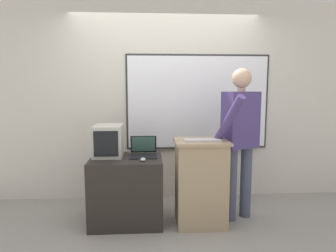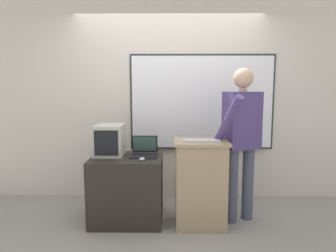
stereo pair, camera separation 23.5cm
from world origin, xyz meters
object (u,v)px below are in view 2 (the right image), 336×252
(laptop, at_px, (144,150))
(side_desk, at_px, (127,188))
(lectern_podium, at_px, (200,183))
(person_presenter, at_px, (242,134))
(crt_monitor, at_px, (110,140))
(computer_mouse_by_laptop, at_px, (142,159))
(wireless_keyboard, at_px, (202,141))

(laptop, bearing_deg, side_desk, -154.32)
(side_desk, bearing_deg, laptop, 25.68)
(lectern_podium, xyz_separation_m, person_presenter, (0.47, 0.12, 0.53))
(laptop, height_order, crt_monitor, crt_monitor)
(person_presenter, bearing_deg, crt_monitor, 152.75)
(computer_mouse_by_laptop, xyz_separation_m, crt_monitor, (-0.40, 0.27, 0.16))
(laptop, xyz_separation_m, crt_monitor, (-0.40, 0.01, 0.12))
(laptop, relative_size, wireless_keyboard, 0.84)
(side_desk, bearing_deg, crt_monitor, 154.15)
(side_desk, bearing_deg, computer_mouse_by_laptop, -42.19)
(laptop, bearing_deg, crt_monitor, 178.62)
(lectern_podium, height_order, computer_mouse_by_laptop, lectern_podium)
(laptop, height_order, wireless_keyboard, wireless_keyboard)
(crt_monitor, bearing_deg, lectern_podium, -12.17)
(side_desk, relative_size, wireless_keyboard, 2.00)
(lectern_podium, bearing_deg, side_desk, 171.60)
(computer_mouse_by_laptop, height_order, crt_monitor, crt_monitor)
(lectern_podium, height_order, crt_monitor, crt_monitor)
(side_desk, bearing_deg, lectern_podium, -8.40)
(lectern_podium, bearing_deg, computer_mouse_by_laptop, -175.47)
(person_presenter, xyz_separation_m, laptop, (-1.11, 0.10, -0.20))
(wireless_keyboard, xyz_separation_m, crt_monitor, (-1.04, 0.28, -0.04))
(lectern_podium, relative_size, crt_monitor, 2.32)
(side_desk, distance_m, laptop, 0.48)
(person_presenter, height_order, crt_monitor, person_presenter)
(lectern_podium, bearing_deg, person_presenter, 13.89)
(lectern_podium, relative_size, computer_mouse_by_laptop, 9.58)
(side_desk, distance_m, computer_mouse_by_laptop, 0.47)
(laptop, bearing_deg, person_presenter, -5.09)
(wireless_keyboard, distance_m, crt_monitor, 1.08)
(crt_monitor, bearing_deg, computer_mouse_by_laptop, -34.44)
(wireless_keyboard, bearing_deg, crt_monitor, 164.76)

